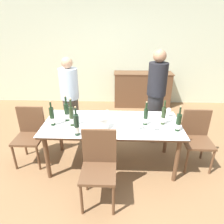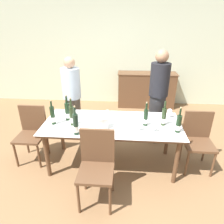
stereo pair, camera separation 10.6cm
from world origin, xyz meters
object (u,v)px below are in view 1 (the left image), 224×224
(wine_bottle_1, at_px, (67,113))
(wine_bottle_3, at_px, (52,117))
(wine_bottle_5, at_px, (163,116))
(wine_glass_1, at_px, (154,124))
(wine_glass_3, at_px, (140,123))
(chair_left_end, at_px, (30,132))
(dining_table, at_px, (112,127))
(person_guest_left, at_px, (156,98))
(wine_bottle_2, at_px, (77,125))
(person_host, at_px, (70,100))
(wine_glass_2, at_px, (169,111))
(wine_bottle_4, at_px, (72,117))
(ice_bucket, at_px, (102,122))
(wine_bottle_0, at_px, (146,117))
(chair_near_front, at_px, (99,163))
(chair_right_end, at_px, (196,135))
(wine_bottle_6, at_px, (178,123))
(sideboard_cabinet, at_px, (142,89))
(wine_glass_0, at_px, (107,113))

(wine_bottle_1, xyz_separation_m, wine_bottle_3, (-0.18, -0.15, -0.00))
(wine_bottle_1, distance_m, wine_bottle_5, 1.41)
(wine_glass_1, height_order, wine_glass_3, wine_glass_1)
(wine_bottle_5, xyz_separation_m, chair_left_end, (-2.04, 0.08, -0.35))
(dining_table, distance_m, wine_bottle_1, 0.70)
(person_guest_left, bearing_deg, chair_left_end, -161.43)
(wine_bottle_5, bearing_deg, wine_bottle_2, -163.62)
(wine_glass_1, height_order, person_host, person_host)
(wine_bottle_1, height_order, wine_glass_2, wine_bottle_1)
(wine_bottle_4, relative_size, person_host, 0.27)
(ice_bucket, distance_m, wine_glass_3, 0.53)
(chair_left_end, bearing_deg, wine_bottle_5, -2.38)
(dining_table, height_order, ice_bucket, ice_bucket)
(wine_bottle_2, bearing_deg, wine_bottle_0, 19.17)
(wine_glass_3, height_order, chair_near_front, chair_near_front)
(wine_bottle_1, distance_m, chair_right_end, 2.00)
(wine_bottle_6, relative_size, person_guest_left, 0.22)
(wine_glass_1, distance_m, wine_glass_3, 0.19)
(wine_bottle_0, xyz_separation_m, wine_bottle_2, (-0.93, -0.32, 0.02))
(wine_bottle_2, bearing_deg, person_guest_left, 43.08)
(chair_near_front, bearing_deg, wine_bottle_0, 46.09)
(wine_bottle_0, height_order, chair_near_front, wine_bottle_0)
(wine_bottle_1, bearing_deg, wine_glass_3, -12.80)
(sideboard_cabinet, distance_m, wine_bottle_0, 2.55)
(wine_glass_1, height_order, chair_left_end, chair_left_end)
(wine_glass_3, height_order, chair_left_end, chair_left_end)
(dining_table, distance_m, person_host, 1.13)
(chair_right_end, bearing_deg, wine_glass_2, 158.51)
(wine_bottle_6, bearing_deg, wine_bottle_1, 171.12)
(wine_bottle_1, relative_size, wine_bottle_5, 1.08)
(chair_left_end, distance_m, chair_near_front, 1.38)
(wine_bottle_4, distance_m, wine_bottle_6, 1.47)
(dining_table, bearing_deg, wine_bottle_4, -170.58)
(wine_glass_3, bearing_deg, person_host, 140.67)
(ice_bucket, xyz_separation_m, wine_bottle_3, (-0.71, 0.05, 0.04))
(dining_table, xyz_separation_m, wine_bottle_3, (-0.85, -0.09, 0.20))
(wine_bottle_6, distance_m, wine_glass_1, 0.33)
(chair_near_front, bearing_deg, sideboard_cabinet, 74.93)
(dining_table, xyz_separation_m, wine_glass_2, (0.87, 0.25, 0.17))
(dining_table, height_order, wine_bottle_5, wine_bottle_5)
(wine_glass_0, bearing_deg, wine_glass_3, -34.79)
(wine_bottle_1, relative_size, wine_bottle_4, 0.95)
(wine_glass_1, bearing_deg, wine_bottle_6, 4.34)
(wine_bottle_2, distance_m, chair_near_front, 0.55)
(chair_right_end, distance_m, chair_near_front, 1.62)
(wine_bottle_1, relative_size, wine_glass_3, 2.73)
(wine_bottle_1, distance_m, wine_bottle_4, 0.19)
(wine_bottle_5, bearing_deg, wine_bottle_4, -175.86)
(wine_bottle_6, bearing_deg, sideboard_cabinet, 94.12)
(chair_left_end, height_order, person_guest_left, person_guest_left)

